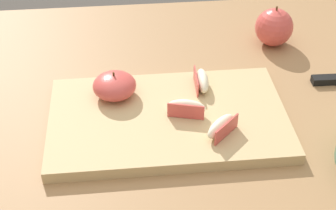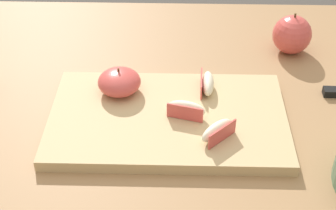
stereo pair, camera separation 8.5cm
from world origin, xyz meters
name	(u,v)px [view 2 (the right image)]	position (x,y,z in m)	size (l,w,h in m)	color
dining_table	(141,145)	(0.00, 0.00, 0.65)	(1.23, 0.77, 0.77)	#9E754C
cutting_board	(168,119)	(0.06, -0.07, 0.78)	(0.41, 0.25, 0.02)	tan
apple_half_skin_up	(119,82)	(-0.03, -0.01, 0.81)	(0.08, 0.08, 0.05)	#D14C47
apple_wedge_middle	(217,131)	(0.14, -0.13, 0.80)	(0.06, 0.06, 0.03)	#F4EACC
apple_wedge_front	(186,109)	(0.09, -0.08, 0.80)	(0.07, 0.04, 0.03)	#F4EACC
apple_wedge_left	(207,84)	(0.13, 0.00, 0.80)	(0.03, 0.07, 0.03)	#F4EACC
whole_apple_pink_lady	(292,35)	(0.31, 0.17, 0.81)	(0.08, 0.08, 0.09)	#D14C47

